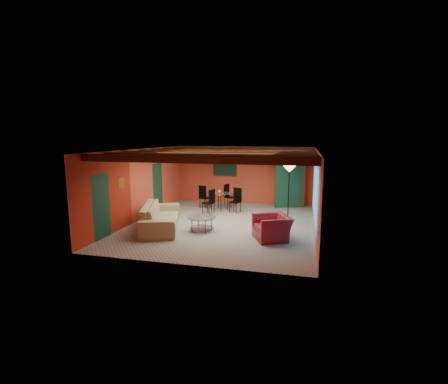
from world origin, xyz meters
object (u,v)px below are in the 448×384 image
(dining_table, at_px, (220,198))
(armoire, at_px, (290,183))
(potted_plant, at_px, (291,153))
(coffee_table, at_px, (202,224))
(vase, at_px, (220,184))
(floor_lamp, at_px, (289,195))
(sofa, at_px, (161,216))
(armchair, at_px, (272,227))

(dining_table, xyz_separation_m, armoire, (2.88, 1.54, 0.56))
(potted_plant, bearing_deg, coffee_table, -119.13)
(armoire, relative_size, vase, 12.55)
(dining_table, distance_m, floor_lamp, 3.40)
(armoire, distance_m, vase, 3.27)
(sofa, height_order, armoire, armoire)
(potted_plant, relative_size, vase, 3.00)
(sofa, relative_size, armchair, 2.53)
(potted_plant, xyz_separation_m, vase, (-2.88, -1.54, -1.29))
(sofa, distance_m, coffee_table, 1.51)
(armoire, xyz_separation_m, floor_lamp, (0.11, -3.05, -0.02))
(coffee_table, bearing_deg, armoire, 60.87)
(sofa, bearing_deg, floor_lamp, -87.33)
(coffee_table, relative_size, potted_plant, 1.89)
(coffee_table, relative_size, floor_lamp, 0.46)
(potted_plant, bearing_deg, armchair, -93.03)
(sofa, distance_m, armchair, 3.90)
(coffee_table, xyz_separation_m, dining_table, (-0.22, 3.24, 0.27))
(coffee_table, height_order, vase, vase)
(coffee_table, xyz_separation_m, potted_plant, (2.66, 4.78, 2.17))
(floor_lamp, distance_m, vase, 3.36)
(armchair, bearing_deg, coffee_table, -121.86)
(armchair, distance_m, coffee_table, 2.41)
(sofa, bearing_deg, armoire, -60.42)
(sofa, height_order, armchair, sofa)
(armchair, relative_size, dining_table, 0.58)
(sofa, bearing_deg, dining_table, -40.84)
(armchair, height_order, armoire, armoire)
(dining_table, bearing_deg, coffee_table, -86.05)
(armchair, relative_size, armoire, 0.53)
(floor_lamp, bearing_deg, coffee_table, -148.09)
(armoire, bearing_deg, potted_plant, 0.00)
(dining_table, bearing_deg, armoire, 28.02)
(sofa, relative_size, potted_plant, 5.66)
(coffee_table, relative_size, armoire, 0.45)
(armchair, bearing_deg, potted_plant, 152.40)
(sofa, relative_size, vase, 16.98)
(armoire, bearing_deg, dining_table, -171.85)
(armoire, distance_m, floor_lamp, 3.05)
(vase, bearing_deg, coffee_table, -86.05)
(dining_table, xyz_separation_m, potted_plant, (2.88, 1.54, 1.90))
(dining_table, height_order, armoire, armoire)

